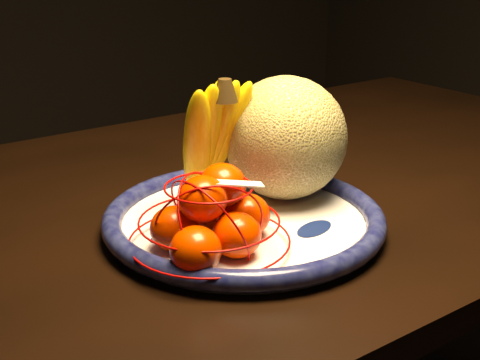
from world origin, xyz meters
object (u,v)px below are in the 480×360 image
fruit_bowl (244,220)px  banana_bunch (209,136)px  dining_table (288,215)px  cantaloupe (285,138)px  mandarin_bag (212,219)px

fruit_bowl → banana_bunch: 0.13m
dining_table → fruit_bowl: 0.26m
cantaloupe → dining_table: bearing=51.7°
dining_table → cantaloupe: bearing=-132.9°
dining_table → mandarin_bag: 0.36m
fruit_bowl → mandarin_bag: size_ratio=1.49×
fruit_bowl → banana_bunch: (-0.01, 0.07, 0.10)m
cantaloupe → mandarin_bag: 0.21m
banana_bunch → mandarin_bag: 0.16m
mandarin_bag → fruit_bowl: bearing=33.3°
fruit_bowl → mandarin_bag: mandarin_bag is taller
fruit_bowl → cantaloupe: cantaloupe is taller
cantaloupe → fruit_bowl: bearing=-155.1°
dining_table → cantaloupe: size_ratio=8.66×
dining_table → banana_bunch: (-0.20, -0.09, 0.20)m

